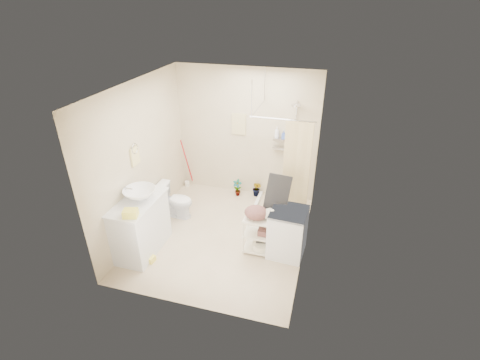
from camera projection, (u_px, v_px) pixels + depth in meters
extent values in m
plane|color=beige|center=(223.00, 235.00, 6.10)|extent=(3.20, 3.20, 0.00)
cube|color=silver|center=(218.00, 87.00, 4.86)|extent=(2.80, 3.20, 0.04)
cube|color=beige|center=(246.00, 134.00, 6.84)|extent=(2.80, 0.04, 2.60)
cube|color=beige|center=(178.00, 228.00, 4.13)|extent=(2.80, 0.04, 2.60)
cube|color=beige|center=(142.00, 159.00, 5.81)|extent=(0.04, 3.20, 2.60)
cube|color=beige|center=(310.00, 181.00, 5.15)|extent=(0.04, 3.20, 2.60)
cube|color=silver|center=(140.00, 226.00, 5.57)|extent=(0.60, 1.07, 0.93)
imported|color=white|center=(140.00, 194.00, 5.36)|extent=(0.57, 0.57, 0.17)
cube|color=#E1D945|center=(130.00, 213.00, 4.95)|extent=(0.24, 0.21, 0.11)
cube|color=#F7E651|center=(149.00, 258.00, 5.49)|extent=(0.27, 0.22, 0.13)
imported|color=white|center=(176.00, 200.00, 6.50)|extent=(0.66, 0.40, 0.66)
imported|color=#994D32|center=(237.00, 188.00, 7.22)|extent=(0.19, 0.13, 0.36)
imported|color=brown|center=(257.00, 189.00, 7.20)|extent=(0.24, 0.22, 0.34)
cube|color=beige|center=(239.00, 124.00, 6.76)|extent=(0.28, 0.03, 0.42)
imported|color=white|center=(277.00, 132.00, 6.57)|extent=(0.08, 0.08, 0.21)
imported|color=#3853A9|center=(284.00, 135.00, 6.54)|extent=(0.07, 0.08, 0.15)
cube|color=white|center=(288.00, 232.00, 5.52)|extent=(0.59, 0.61, 0.81)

